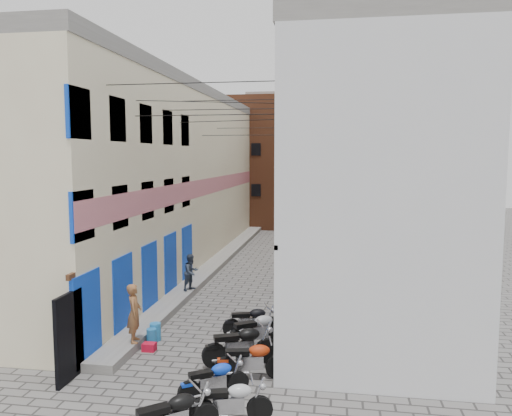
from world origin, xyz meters
The scene contains 21 objects.
ground centered at (0.00, 0.00, 0.00)m, with size 90.00×90.00×0.00m, color #5E5B59.
plinth centered at (-2.05, 13.00, 0.12)m, with size 0.90×26.00×0.25m, color slate.
building_left centered at (-4.98, 12.95, 4.50)m, with size 5.10×27.00×9.00m.
building_right centered at (5.00, 13.00, 4.51)m, with size 5.94×26.00×9.00m.
building_far_brick_left centered at (-2.00, 28.00, 5.00)m, with size 6.00×6.00×10.00m, color brown.
building_far_brick_right centered at (3.00, 30.00, 4.00)m, with size 5.00×6.00×8.00m, color brown.
building_far_concrete centered at (0.00, 34.00, 5.50)m, with size 8.00×5.00×11.00m, color slate.
far_shopfront centered at (0.00, 25.20, 1.20)m, with size 2.00×0.30×2.40m, color black.
overhead_wires centered at (0.00, 7.64, 7.12)m, with size 5.80×13.02×1.32m.
motorcycle_a centered at (0.85, -2.60, 0.57)m, with size 0.62×1.96×1.13m, color black, non-canonical shape.
motorcycle_b centered at (1.83, -1.74, 0.51)m, with size 0.56×1.77×1.02m, color #AAABAF, non-canonical shape.
motorcycle_c centered at (1.23, -0.77, 0.49)m, with size 0.54×1.70×0.99m, color #0C38C2, non-canonical shape.
motorcycle_d centered at (1.90, 0.35, 0.54)m, with size 0.59×1.86×1.08m, color #A92C0C, non-canonical shape.
motorcycle_e centered at (1.48, 1.14, 0.60)m, with size 0.66×2.08×1.21m, color black, non-canonical shape.
motorcycle_f centered at (1.72, 2.36, 0.58)m, with size 0.63×1.99×1.15m, color #9A9B9E, non-canonical shape.
motorcycle_g centered at (1.39, 3.32, 0.52)m, with size 0.57×1.79×1.04m, color black, non-canonical shape.
person_a centered at (-1.70, 1.66, 1.09)m, with size 0.61×0.40×1.68m, color brown.
person_b centered at (-1.70, 7.25, 0.97)m, with size 0.70×0.54×1.43m, color #2F3947.
water_jug_near centered at (-1.41, 2.18, 0.23)m, with size 0.29×0.29×0.46m, color #2474B4.
water_jug_far centered at (-1.41, 2.49, 0.26)m, with size 0.34×0.34×0.52m, color #2780C6.
red_crate centered at (-1.28, 1.67, 0.11)m, with size 0.37×0.27×0.23m, color red.
Camera 1 is at (3.93, -11.35, 5.53)m, focal length 35.00 mm.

